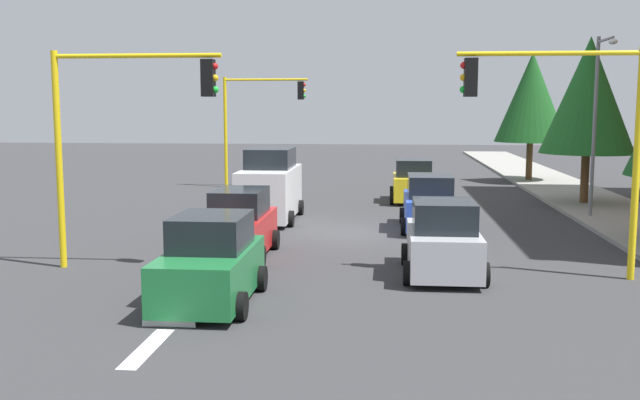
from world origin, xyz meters
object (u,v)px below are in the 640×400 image
object	(u,v)px
car_silver	(443,241)
traffic_signal_far_right	(257,110)
traffic_signal_near_right	(121,116)
delivery_van_white	(270,187)
car_yellow	(413,183)
street_lamp_curbside	(598,107)
tree_roadside_far	(532,97)
tree_roadside_mid	(589,96)
traffic_signal_near_left	(565,117)
car_green	(210,264)
car_red	(239,227)
car_blue	(429,205)

from	to	relation	value
car_silver	traffic_signal_far_right	bearing A→B (deg)	-156.99
traffic_signal_near_right	delivery_van_white	xyz separation A→B (m)	(-8.71, 2.52, -2.84)
traffic_signal_near_right	car_yellow	world-z (taller)	traffic_signal_near_right
street_lamp_curbside	tree_roadside_far	distance (m)	14.40
tree_roadside_mid	delivery_van_white	size ratio (longest dim) A/B	1.54
traffic_signal_far_right	street_lamp_curbside	world-z (taller)	street_lamp_curbside
tree_roadside_far	delivery_van_white	xyz separation A→B (m)	(15.29, -12.70, -3.62)
delivery_van_white	car_yellow	bearing A→B (deg)	135.96
street_lamp_curbside	traffic_signal_near_left	bearing A→B (deg)	-19.91
traffic_signal_near_right	tree_roadside_far	distance (m)	28.43
delivery_van_white	car_green	world-z (taller)	delivery_van_white
traffic_signal_near_right	tree_roadside_far	size ratio (longest dim) A/B	0.78
car_red	car_silver	distance (m)	6.02
traffic_signal_near_left	street_lamp_curbside	distance (m)	10.22
delivery_van_white	car_blue	bearing A→B (deg)	74.57
tree_roadside_mid	delivery_van_white	world-z (taller)	tree_roadside_mid
car_blue	street_lamp_curbside	bearing A→B (deg)	111.84
traffic_signal_far_right	tree_roadside_mid	world-z (taller)	tree_roadside_mid
traffic_signal_far_right	car_red	size ratio (longest dim) A/B	1.44
car_green	car_blue	world-z (taller)	same
traffic_signal_near_left	car_blue	distance (m)	8.28
tree_roadside_far	tree_roadside_mid	distance (m)	10.01
tree_roadside_far	car_green	world-z (taller)	tree_roadside_far
car_green	car_yellow	xyz separation A→B (m)	(-17.77, 5.08, -0.00)
traffic_signal_near_right	traffic_signal_near_left	size ratio (longest dim) A/B	1.00
car_yellow	car_green	bearing A→B (deg)	-15.96
traffic_signal_far_right	delivery_van_white	xyz separation A→B (m)	(11.29, 2.54, -2.92)
car_yellow	traffic_signal_near_right	bearing A→B (deg)	-29.36
car_green	car_yellow	size ratio (longest dim) A/B	1.07
traffic_signal_near_right	tree_roadside_mid	distance (m)	21.06
traffic_signal_near_right	car_green	bearing A→B (deg)	44.57
tree_roadside_mid	delivery_van_white	distance (m)	14.66
traffic_signal_near_right	street_lamp_curbside	bearing A→B (deg)	122.79
delivery_van_white	street_lamp_curbside	bearing A→B (deg)	94.16
tree_roadside_far	car_red	bearing A→B (deg)	-29.34
street_lamp_curbside	car_red	bearing A→B (deg)	-57.31
traffic_signal_near_left	car_yellow	xyz separation A→B (m)	(-14.59, -3.23, -3.21)
tree_roadside_far	car_silver	bearing A→B (deg)	-15.67
traffic_signal_near_right	delivery_van_white	distance (m)	9.50
car_yellow	tree_roadside_far	bearing A→B (deg)	143.30
car_green	car_red	size ratio (longest dim) A/B	0.94
traffic_signal_near_right	tree_roadside_mid	xyz separation A→B (m)	(-14.00, 15.72, 0.73)
street_lamp_curbside	car_blue	size ratio (longest dim) A/B	1.72
street_lamp_curbside	tree_roadside_far	world-z (taller)	tree_roadside_far
street_lamp_curbside	tree_roadside_mid	world-z (taller)	tree_roadside_mid
traffic_signal_near_right	traffic_signal_near_left	distance (m)	11.44
car_blue	car_red	size ratio (longest dim) A/B	0.99
tree_roadside_mid	car_blue	world-z (taller)	tree_roadside_mid
tree_roadside_mid	car_yellow	world-z (taller)	tree_roadside_mid
tree_roadside_mid	street_lamp_curbside	bearing A→B (deg)	-10.33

